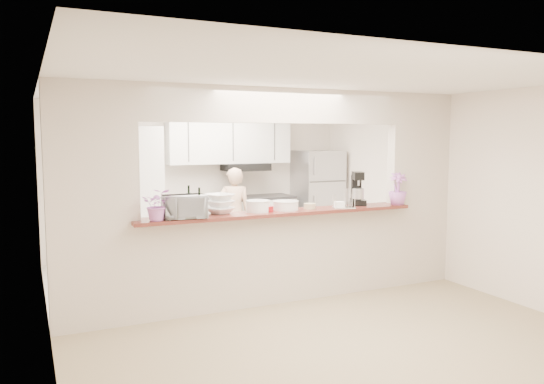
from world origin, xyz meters
TOP-DOWN VIEW (x-y plane):
  - floor at (0.00, 0.00)m, footprint 6.00×6.00m
  - tile_overlay at (0.00, 1.55)m, footprint 5.00×2.90m
  - partition at (0.00, 0.00)m, footprint 5.00×0.15m
  - bar_counter at (0.00, -0.00)m, footprint 3.40×0.38m
  - kitchen_cabinets at (-0.19, 2.72)m, footprint 3.15×0.62m
  - refrigerator at (2.05, 2.65)m, footprint 0.75×0.70m
  - flower_left at (-1.44, -0.15)m, footprint 0.36×0.33m
  - wine_bottle_a at (-1.05, 0.07)m, footprint 0.07×0.07m
  - wine_bottle_b at (-1.00, -0.15)m, footprint 0.06×0.06m
  - toaster_oven at (-1.15, -0.10)m, footprint 0.46×0.32m
  - serving_bowls at (-0.70, 0.05)m, footprint 0.39×0.39m
  - plate_stack_a at (-0.25, 0.02)m, footprint 0.29×0.29m
  - plate_stack_b at (0.10, 0.01)m, footprint 0.31×0.31m
  - red_bowl at (-0.15, -0.03)m, footprint 0.13×0.13m
  - tan_bowl at (0.40, -0.03)m, footprint 0.14×0.14m
  - utensil_caddy at (0.80, -0.15)m, footprint 0.29×0.22m
  - stand_mixer at (1.14, 0.06)m, footprint 0.28×0.33m
  - flower_right at (1.60, -0.15)m, footprint 0.29×0.29m
  - person at (0.33, 2.30)m, footprint 0.61×0.48m

SIDE VIEW (x-z plane):
  - floor at x=0.00m, z-range 0.00..0.00m
  - tile_overlay at x=0.00m, z-range 0.00..0.01m
  - bar_counter at x=0.00m, z-range 0.03..1.12m
  - person at x=0.33m, z-range 0.00..1.45m
  - refrigerator at x=2.05m, z-range 0.00..1.70m
  - kitchen_cabinets at x=-0.19m, z-range -0.15..2.10m
  - red_bowl at x=-0.15m, z-range 1.09..1.15m
  - tan_bowl at x=0.40m, z-range 1.09..1.16m
  - plate_stack_b at x=0.10m, z-range 1.09..1.20m
  - plate_stack_a at x=-0.25m, z-range 1.09..1.22m
  - utensil_caddy at x=0.80m, z-range 1.07..1.31m
  - serving_bowls at x=-0.70m, z-range 1.09..1.31m
  - toaster_oven at x=-1.15m, z-range 1.09..1.33m
  - wine_bottle_b at x=-1.00m, z-range 1.05..1.38m
  - wine_bottle_a at x=-1.05m, z-range 1.05..1.38m
  - flower_left at x=-1.44m, z-range 1.09..1.42m
  - stand_mixer at x=1.14m, z-range 1.07..1.49m
  - flower_right at x=1.60m, z-range 1.09..1.50m
  - partition at x=0.00m, z-range 0.23..2.73m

